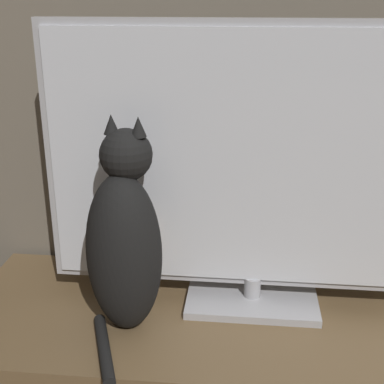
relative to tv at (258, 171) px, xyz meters
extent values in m
cube|color=#B7B7BC|center=(0.00, 0.00, -0.36)|extent=(0.34, 0.21, 0.02)
cylinder|color=#B7B7BC|center=(0.00, 0.00, -0.32)|extent=(0.04, 0.04, 0.05)
cube|color=#B7B7BC|center=(0.00, 0.00, 0.02)|extent=(1.06, 0.02, 0.67)
cube|color=white|center=(0.00, -0.01, 0.02)|extent=(1.02, 0.01, 0.63)
ellipsoid|color=black|center=(-0.31, -0.14, -0.17)|extent=(0.22, 0.20, 0.40)
ellipsoid|color=olive|center=(-0.29, -0.09, -0.19)|extent=(0.11, 0.08, 0.22)
sphere|color=black|center=(-0.30, -0.11, 0.07)|extent=(0.15, 0.15, 0.12)
cone|color=black|center=(-0.33, -0.10, 0.13)|extent=(0.04, 0.04, 0.04)
cone|color=black|center=(-0.27, -0.12, 0.13)|extent=(0.04, 0.04, 0.04)
cylinder|color=black|center=(-0.34, -0.26, -0.35)|extent=(0.11, 0.23, 0.03)
camera|label=1|loc=(-0.03, -1.24, 0.41)|focal=50.00mm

